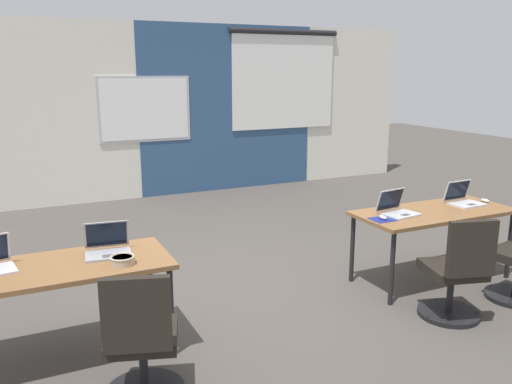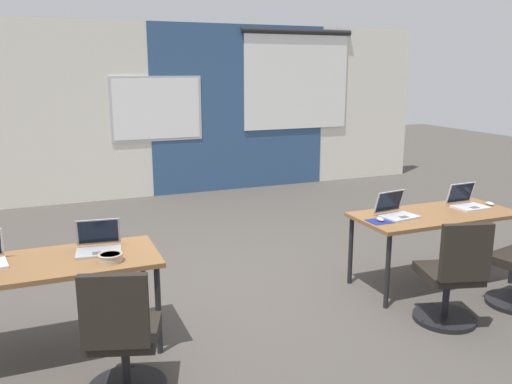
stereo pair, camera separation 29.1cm
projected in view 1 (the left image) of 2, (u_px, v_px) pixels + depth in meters
ground_plane at (247, 287)px, 5.13m from camera, size 24.00×24.00×0.00m
back_wall_assembly at (144, 111)px, 8.53m from camera, size 10.00×0.27×2.80m
desk_near_left at (56, 274)px, 3.73m from camera, size 1.60×0.70×0.72m
desk_near_right at (434, 216)px, 5.18m from camera, size 1.60×0.70×0.72m
laptop_near_left_inner at (108, 247)px, 3.95m from camera, size 0.36×0.33×0.23m
chair_near_left_inner at (142, 348)px, 3.28m from camera, size 0.55×0.60×0.92m
laptop_near_right_inner at (397, 209)px, 5.02m from camera, size 0.37×0.34×0.23m
mousepad_near_right_inner at (383, 219)px, 4.85m from camera, size 0.22×0.19×0.00m
mouse_near_right_inner at (383, 217)px, 4.85m from camera, size 0.07×0.11×0.03m
chair_near_right_inner at (456, 277)px, 4.40m from camera, size 0.54×0.59×0.92m
laptop_near_right_end at (464, 199)px, 5.40m from camera, size 0.34×0.30×0.23m
mouse_near_right_end at (485, 200)px, 5.49m from camera, size 0.06×0.10×0.03m
snack_bowl at (122, 259)px, 3.74m from camera, size 0.18×0.18×0.06m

